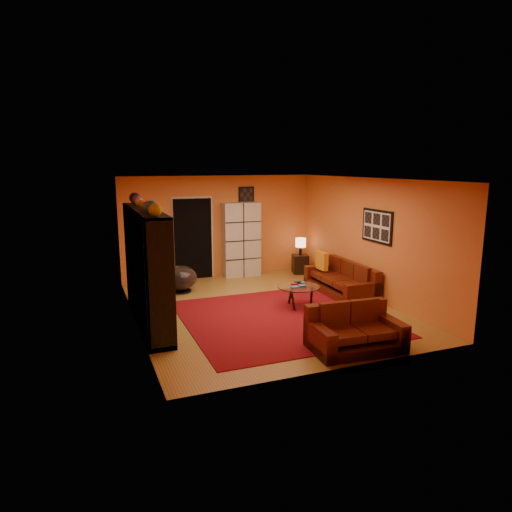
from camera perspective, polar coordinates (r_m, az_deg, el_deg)
name	(u,v)px	position (r m, az deg, el deg)	size (l,w,h in m)	color
floor	(262,308)	(9.35, 0.80, -6.54)	(6.00, 6.00, 0.00)	olive
ceiling	(263,179)	(8.90, 0.85, 9.60)	(6.00, 6.00, 0.00)	white
wall_back	(219,227)	(11.83, -4.66, 3.69)	(6.00, 6.00, 0.00)	orange
wall_front	(344,281)	(6.42, 10.97, -3.05)	(6.00, 6.00, 0.00)	orange
wall_left	(133,254)	(8.43, -15.12, 0.21)	(6.00, 6.00, 0.00)	orange
wall_right	(369,238)	(10.23, 13.92, 2.18)	(6.00, 6.00, 0.00)	orange
rug	(281,318)	(8.77, 3.15, -7.73)	(3.60, 3.60, 0.01)	#630B13
doorway	(193,239)	(11.66, -7.88, 2.11)	(0.95, 0.10, 2.04)	black
wall_art_right	(377,226)	(9.93, 14.90, 3.62)	(0.03, 1.00, 0.70)	black
wall_art_back	(246,197)	(11.97, -1.22, 7.42)	(0.42, 0.03, 0.52)	black
entertainment_unit	(146,267)	(8.51, -13.53, -1.33)	(0.45, 3.00, 2.10)	black
tv	(149,271)	(8.54, -13.18, -1.83)	(0.11, 0.87, 0.50)	black
sofa	(343,281)	(10.54, 10.84, -3.05)	(0.89, 2.05, 0.85)	#461209
loveseat	(353,331)	(7.48, 12.06, -9.13)	(1.47, 0.94, 0.85)	#461209
throw_pillow	(322,261)	(10.93, 8.22, -0.59)	(0.12, 0.42, 0.42)	orange
coffee_table	(298,289)	(9.35, 5.33, -4.07)	(0.87, 0.87, 0.43)	silver
storage_cabinet	(241,239)	(11.86, -1.89, 2.08)	(0.96, 0.43, 1.92)	beige
bowl_chair	(181,278)	(10.57, -9.41, -2.74)	(0.75, 0.75, 0.61)	black
side_table	(300,264)	(12.29, 5.55, -1.01)	(0.40, 0.40, 0.50)	black
table_lamp	(301,243)	(12.18, 5.60, 1.60)	(0.27, 0.27, 0.45)	black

